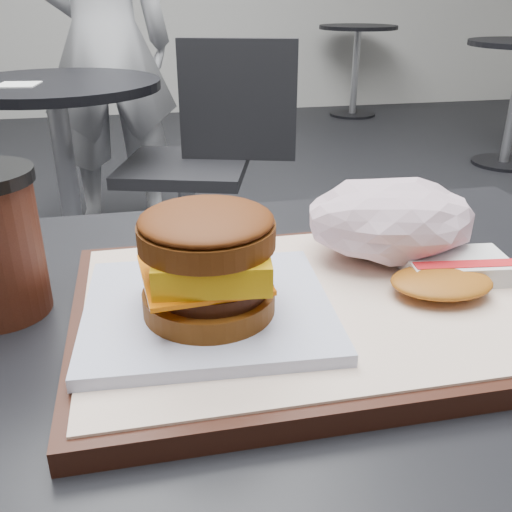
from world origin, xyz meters
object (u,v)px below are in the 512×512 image
(serving_tray, at_px, (305,308))
(customer_table, at_px, (263,494))
(hash_brown, at_px, (449,273))
(neighbor_table, at_px, (62,141))
(breakfast_sandwich, at_px, (208,273))
(neighbor_chair, at_px, (204,152))
(crumpled_wrapper, at_px, (391,220))
(patron, at_px, (104,42))

(serving_tray, bearing_deg, customer_table, -164.32)
(hash_brown, distance_m, neighbor_table, 1.74)
(serving_tray, distance_m, hash_brown, 0.13)
(breakfast_sandwich, relative_size, neighbor_chair, 0.23)
(customer_table, bearing_deg, crumpled_wrapper, 29.18)
(breakfast_sandwich, distance_m, patron, 2.32)
(serving_tray, distance_m, breakfast_sandwich, 0.10)
(customer_table, bearing_deg, hash_brown, 3.03)
(hash_brown, xyz_separation_m, crumpled_wrapper, (-0.03, 0.07, 0.03))
(breakfast_sandwich, relative_size, hash_brown, 1.62)
(crumpled_wrapper, bearing_deg, customer_table, -150.82)
(patron, bearing_deg, neighbor_chair, 109.67)
(hash_brown, relative_size, patron, 0.08)
(breakfast_sandwich, relative_size, patron, 0.12)
(hash_brown, bearing_deg, crumpled_wrapper, 110.47)
(neighbor_table, bearing_deg, crumpled_wrapper, -72.71)
(breakfast_sandwich, xyz_separation_m, crumpled_wrapper, (0.18, 0.08, -0.00))
(neighbor_table, bearing_deg, customer_table, -78.02)
(neighbor_table, relative_size, patron, 0.46)
(serving_tray, xyz_separation_m, breakfast_sandwich, (-0.08, -0.02, 0.05))
(hash_brown, xyz_separation_m, patron, (-0.37, 2.29, 0.02))
(customer_table, xyz_separation_m, neighbor_table, (-0.35, 1.65, -0.03))
(crumpled_wrapper, bearing_deg, breakfast_sandwich, -155.24)
(serving_tray, bearing_deg, neighbor_chair, 86.68)
(neighbor_table, bearing_deg, patron, 77.16)
(neighbor_chair, height_order, patron, patron)
(hash_brown, height_order, crumpled_wrapper, crumpled_wrapper)
(patron, bearing_deg, serving_tray, 92.01)
(customer_table, height_order, neighbor_table, customer_table)
(neighbor_chair, bearing_deg, neighbor_table, 168.39)
(neighbor_table, bearing_deg, breakfast_sandwich, -79.56)
(hash_brown, height_order, patron, patron)
(serving_tray, xyz_separation_m, neighbor_table, (-0.39, 1.64, -0.23))
(crumpled_wrapper, height_order, patron, patron)
(customer_table, bearing_deg, neighbor_table, 101.98)
(crumpled_wrapper, relative_size, patron, 0.10)
(serving_tray, distance_m, neighbor_chair, 1.57)
(customer_table, distance_m, neighbor_chair, 1.56)
(crumpled_wrapper, distance_m, neighbor_chair, 1.51)
(crumpled_wrapper, relative_size, neighbor_chair, 0.18)
(crumpled_wrapper, height_order, neighbor_table, crumpled_wrapper)
(customer_table, bearing_deg, patron, 94.99)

